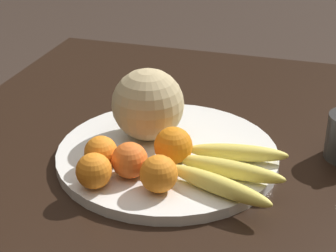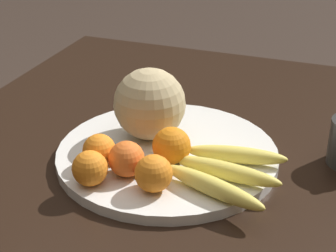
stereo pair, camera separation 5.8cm
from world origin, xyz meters
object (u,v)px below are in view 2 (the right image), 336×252
orange_front_left (154,173)px  kitchen_table (164,201)px  orange_mid_center (172,146)px  orange_back_left (99,150)px  orange_back_right (90,168)px  fruit_bowl (168,153)px  banana_bunch (224,171)px  orange_front_right (127,159)px  melon (150,104)px

orange_front_left → kitchen_table: bearing=13.9°
orange_mid_center → orange_back_left: 0.13m
orange_back_right → orange_back_left: bearing=12.2°
fruit_bowl → banana_bunch: size_ratio=2.04×
orange_back_left → orange_back_right: orange_back_right is taller
orange_front_right → melon: bearing=6.2°
orange_mid_center → orange_back_right: 0.15m
orange_front_right → orange_back_left: bearing=77.4°
melon → orange_front_right: bearing=-173.8°
kitchen_table → orange_back_right: size_ratio=20.02×
kitchen_table → orange_mid_center: bearing=-142.8°
orange_mid_center → melon: bearing=42.4°
melon → orange_back_right: 0.20m
orange_back_left → fruit_bowl: bearing=-44.8°
kitchen_table → fruit_bowl: bearing=-64.4°
kitchen_table → fruit_bowl: fruit_bowl is taller
orange_back_right → kitchen_table: bearing=-25.8°
melon → orange_front_right: (-0.15, -0.02, -0.04)m
kitchen_table → orange_front_right: size_ratio=19.32×
kitchen_table → orange_front_right: (-0.11, 0.03, 0.15)m
kitchen_table → fruit_bowl: 0.11m
fruit_bowl → orange_mid_center: (-0.04, -0.02, 0.04)m
melon → orange_mid_center: size_ratio=2.01×
orange_front_right → orange_back_right: bearing=136.3°
orange_back_right → banana_bunch: bearing=-66.3°
fruit_bowl → melon: size_ratio=2.99×
fruit_bowl → banana_bunch: bearing=-117.5°
orange_back_right → fruit_bowl: bearing=-27.5°
melon → banana_bunch: melon is taller
kitchen_table → melon: size_ratio=8.76×
orange_mid_center → orange_back_right: size_ratio=1.14×
melon → orange_front_right: melon is taller
kitchen_table → orange_front_left: 0.20m
melon → orange_front_left: (-0.18, -0.08, -0.04)m
banana_bunch → orange_back_left: orange_back_left is taller
melon → orange_back_right: (-0.20, 0.03, -0.04)m
melon → orange_mid_center: (-0.08, -0.08, -0.04)m
orange_front_left → orange_back_right: size_ratio=1.04×
orange_mid_center → fruit_bowl: bearing=27.7°
fruit_bowl → orange_back_right: bearing=152.5°
kitchen_table → orange_back_right: orange_back_right is taller
fruit_bowl → orange_back_left: orange_back_left is taller
banana_bunch → orange_back_right: size_ratio=3.35×
orange_front_left → melon: bearing=23.9°
orange_front_right → orange_back_right: 0.07m
orange_front_right → kitchen_table: bearing=-15.0°
fruit_bowl → orange_back_right: (-0.16, 0.08, 0.04)m
orange_front_left → orange_front_right: (0.03, 0.06, -0.00)m
kitchen_table → orange_back_right: bearing=154.2°
banana_bunch → orange_front_left: (-0.07, 0.10, 0.01)m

